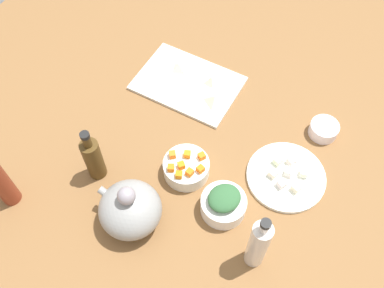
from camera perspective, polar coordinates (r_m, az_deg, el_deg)
tabletop at (r=129.36cm, az=0.00°, el=-1.55°), size 190.00×190.00×3.00cm
cutting_board at (r=143.16cm, az=-0.54°, el=7.94°), size 32.93×23.36×1.00cm
plate_tofu at (r=126.35cm, az=12.18°, el=-4.18°), size 22.36×22.36×1.20cm
bowl_greens at (r=117.64cm, az=4.12°, el=-7.98°), size 12.25×12.25×5.33cm
bowl_carrots at (r=122.71cm, az=-0.75°, el=-3.13°), size 13.02×13.02×5.01cm
bowl_small_side at (r=136.06cm, az=16.83°, el=1.84°), size 8.55×8.55×4.02cm
teapot at (r=113.93cm, az=-8.10°, el=-8.42°), size 17.88×16.36×16.40cm
bottle_0 at (r=106.56cm, az=8.65°, el=-12.82°), size 4.91×4.91×23.20cm
bottle_1 at (r=120.95cm, az=-12.80°, el=-1.80°), size 5.04×5.04×19.64cm
carrot_cube_0 at (r=119.20cm, az=-1.42°, el=-2.81°), size 2.54×2.54×1.80cm
carrot_cube_1 at (r=120.96cm, az=-0.63°, el=-1.36°), size 2.35×2.35×1.80cm
carrot_cube_2 at (r=120.68cm, az=1.28°, el=-1.60°), size 2.47×2.47×1.80cm
carrot_cube_3 at (r=118.10cm, az=-0.31°, el=-3.73°), size 2.04×2.04×1.80cm
carrot_cube_4 at (r=118.62cm, az=1.11°, el=-3.30°), size 2.27×2.27×1.80cm
carrot_cube_5 at (r=121.03cm, az=-2.59°, el=-1.39°), size 2.53×2.53×1.80cm
carrot_cube_6 at (r=117.80cm, az=-1.73°, el=-4.04°), size 2.40×2.40×1.80cm
carrot_cube_7 at (r=118.91cm, az=-2.76°, el=-3.14°), size 2.44×2.44×1.80cm
chopped_greens_mound at (r=113.72cm, az=4.25°, el=-7.07°), size 11.03×11.51×3.34cm
tofu_cube_0 at (r=124.13cm, az=10.56°, el=-3.83°), size 2.65×2.65×2.20cm
tofu_cube_1 at (r=126.45cm, az=11.14°, el=-2.18°), size 2.79×2.79×2.20cm
tofu_cube_2 at (r=125.24cm, az=12.55°, el=-3.61°), size 2.34×2.34×2.20cm
tofu_cube_3 at (r=126.06cm, az=14.43°, el=-3.71°), size 2.64×2.64×2.20cm
tofu_cube_4 at (r=123.31cm, az=13.46°, el=-5.62°), size 2.78×2.78×2.20cm
tofu_cube_5 at (r=123.05cm, az=11.66°, el=-5.13°), size 2.99×2.99×2.20cm
tofu_cube_6 at (r=127.24cm, az=12.86°, el=-2.18°), size 2.99×2.99×2.20cm
dumpling_0 at (r=145.68cm, az=-1.65°, el=10.04°), size 5.85×5.56×2.32cm
dumpling_1 at (r=141.76cm, az=2.62°, el=8.32°), size 5.40×5.30×2.58cm
dumpling_2 at (r=136.85cm, az=2.97°, el=5.87°), size 6.34×6.35×2.61cm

